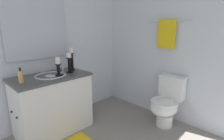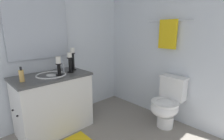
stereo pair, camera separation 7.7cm
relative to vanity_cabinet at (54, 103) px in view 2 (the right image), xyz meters
name	(u,v)px [view 2 (the right image)]	position (x,y,z in m)	size (l,w,h in m)	color
wall_back	(175,43)	(0.98, 1.52, 0.81)	(2.61, 0.04, 2.45)	silver
wall_left	(50,43)	(-0.32, 0.16, 0.81)	(0.04, 2.73, 2.45)	silver
vanity_cabinet	(54,103)	(0.00, 0.00, 0.00)	(0.58, 1.00, 0.82)	white
sink_basin	(51,78)	(0.00, 0.00, 0.37)	(0.40, 0.40, 0.24)	white
mirror	(39,29)	(-0.28, 0.00, 1.02)	(0.02, 0.86, 0.83)	silver
candle_holder_tall	(73,58)	(-0.06, 0.38, 0.59)	(0.09, 0.09, 0.34)	black
candle_holder_short	(70,62)	(0.04, 0.27, 0.56)	(0.09, 0.09, 0.29)	black
candle_holder_mid	(59,65)	(0.07, 0.08, 0.54)	(0.09, 0.09, 0.26)	black
soap_bottle	(22,76)	(0.04, -0.38, 0.48)	(0.06, 0.06, 0.18)	#E5B259
toilet	(167,103)	(1.08, 1.24, -0.05)	(0.39, 0.54, 0.75)	white
towel_bar	(169,21)	(0.89, 1.46, 1.14)	(0.02, 0.02, 0.70)	silver
towel_near_vanity	(168,34)	(0.89, 1.44, 0.94)	(0.28, 0.03, 0.43)	yellow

